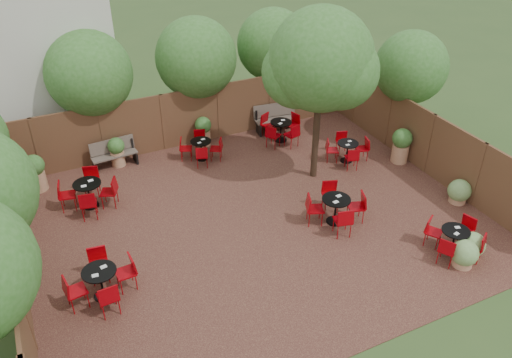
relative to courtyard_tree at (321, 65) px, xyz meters
name	(u,v)px	position (x,y,z in m)	size (l,w,h in m)	color
ground	(255,220)	(-2.65, -1.29, -3.65)	(80.00, 80.00, 0.00)	#354F23
courtyard_paving	(255,220)	(-2.65, -1.29, -3.64)	(12.00, 10.00, 0.02)	#3B1B18
fence_back	(192,117)	(-2.65, 3.71, -2.65)	(12.00, 0.08, 2.00)	brown
fence_left	(15,254)	(-8.65, -1.29, -2.65)	(0.08, 10.00, 2.00)	brown
fence_right	(429,144)	(3.35, -1.29, -2.65)	(0.08, 10.00, 2.00)	brown
neighbour_building	(22,22)	(-7.15, 6.71, 0.35)	(5.00, 4.00, 8.00)	beige
overhang_foliage	(151,103)	(-4.53, 1.47, -0.86)	(15.84, 10.95, 2.78)	#2F6420
courtyard_tree	(321,65)	(0.00, 0.00, 0.00)	(3.01, 2.95, 5.26)	black
park_bench_left	(114,153)	(-5.47, 3.33, -3.17)	(1.47, 0.58, 0.89)	brown
park_bench_right	(276,117)	(0.39, 3.33, -3.13)	(1.62, 0.70, 0.97)	brown
bistro_tables	(250,190)	(-2.41, -0.46, -3.20)	(9.99, 8.68, 0.89)	black
planters	(203,150)	(-2.89, 2.04, -3.03)	(11.50, 4.46, 1.17)	tan
low_shrubs	(465,228)	(1.93, -4.41, -3.29)	(2.55, 2.80, 0.72)	tan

